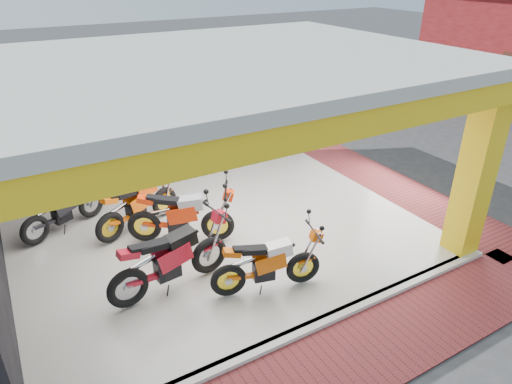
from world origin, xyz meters
TOP-DOWN VIEW (x-y plane):
  - ground at (0.00, 0.00)m, footprint 80.00×80.00m
  - showroom_floor at (0.00, 2.00)m, footprint 8.00×6.00m
  - showroom_ceiling at (0.00, 2.00)m, footprint 8.40×6.40m
  - back_wall at (0.00, 5.10)m, footprint 8.20×0.20m
  - corner_column at (3.75, -0.75)m, footprint 0.50×0.50m
  - header_beam_front at (0.00, -1.00)m, footprint 8.40×0.30m
  - header_beam_right at (4.00, 2.00)m, footprint 0.30×6.40m
  - floor_kerb at (0.00, -1.02)m, footprint 8.00×0.20m
  - paver_front at (0.00, -1.80)m, footprint 9.00×1.40m
  - paver_right at (4.80, 2.00)m, footprint 1.40×7.00m
  - moto_hero at (0.45, -0.10)m, footprint 2.15×1.24m
  - moto_row_a at (-0.22, 1.86)m, footprint 2.35×1.79m
  - moto_row_b at (-0.81, 0.98)m, footprint 2.43×1.13m
  - moto_row_c at (-0.78, 3.38)m, footprint 2.31×1.53m
  - moto_row_d at (-2.18, 4.10)m, footprint 2.17×1.55m

SIDE VIEW (x-z plane):
  - ground at x=0.00m, z-range 0.00..0.00m
  - paver_front at x=0.00m, z-range 0.00..0.03m
  - paver_right at x=4.80m, z-range 0.00..0.03m
  - showroom_floor at x=0.00m, z-range 0.00..0.10m
  - floor_kerb at x=0.00m, z-range 0.00..0.10m
  - moto_hero at x=0.45m, z-range 0.10..1.34m
  - moto_row_d at x=-2.18m, z-range 0.10..1.35m
  - moto_row_c at x=-0.78m, z-range 0.10..1.42m
  - moto_row_a at x=-0.22m, z-range 0.10..1.46m
  - moto_row_b at x=-0.81m, z-range 0.10..1.53m
  - back_wall at x=0.00m, z-range 0.00..3.50m
  - corner_column at x=3.75m, z-range 0.00..3.50m
  - header_beam_front at x=0.00m, z-range 3.10..3.50m
  - header_beam_right at x=4.00m, z-range 3.10..3.50m
  - showroom_ceiling at x=0.00m, z-range 3.50..3.70m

